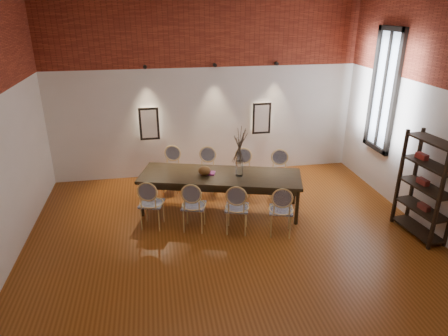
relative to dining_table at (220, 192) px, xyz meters
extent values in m
cube|color=brown|center=(0.01, -1.56, -0.39)|extent=(7.00, 7.00, 0.02)
cube|color=silver|center=(0.01, 1.99, 1.62)|extent=(7.00, 0.10, 4.00)
cube|color=silver|center=(0.01, -5.11, 1.62)|extent=(7.00, 0.10, 4.00)
cube|color=maroon|center=(0.01, 1.92, 2.88)|extent=(7.00, 0.02, 1.50)
cube|color=maroon|center=(0.01, -5.04, 2.88)|extent=(7.00, 0.02, 1.50)
cube|color=#FFEAC6|center=(-1.29, 1.89, 0.93)|extent=(0.36, 0.06, 0.66)
cube|color=#FFEAC6|center=(1.31, 1.89, 0.93)|extent=(0.36, 0.06, 0.66)
cylinder|color=black|center=(-1.29, 1.86, 2.17)|extent=(0.08, 0.10, 0.08)
cylinder|color=black|center=(0.21, 1.86, 2.17)|extent=(0.08, 0.10, 0.08)
cylinder|color=black|center=(1.61, 1.86, 2.17)|extent=(0.08, 0.10, 0.08)
cube|color=silver|center=(3.47, 0.44, 1.77)|extent=(0.02, 0.78, 2.38)
cube|color=black|center=(3.45, 0.44, 1.77)|extent=(0.08, 0.90, 2.50)
cube|color=black|center=(3.45, 0.44, 1.77)|extent=(0.06, 0.06, 2.40)
cube|color=#302413|center=(0.00, 0.00, 0.00)|extent=(3.23, 1.82, 0.75)
cylinder|color=silver|center=(0.35, -0.10, 0.53)|extent=(0.14, 0.14, 0.30)
ellipsoid|color=#5A3514|center=(-0.30, 0.04, 0.46)|extent=(0.24, 0.24, 0.18)
cube|color=#8A2870|center=(-0.22, 0.09, 0.39)|extent=(0.30, 0.25, 0.03)
camera|label=1|loc=(-1.18, -6.93, 3.40)|focal=32.00mm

